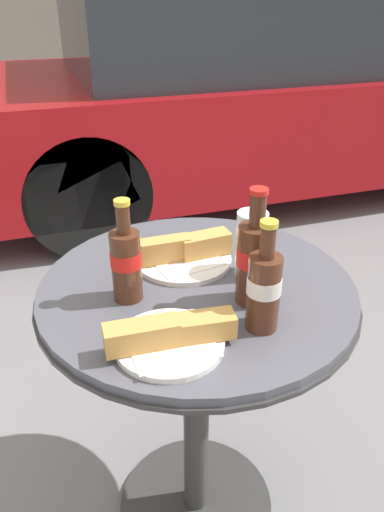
% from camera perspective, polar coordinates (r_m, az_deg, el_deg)
% --- Properties ---
extents(ground_plane, '(30.00, 30.00, 0.00)m').
position_cam_1_polar(ground_plane, '(1.63, 0.43, -26.48)').
color(ground_plane, slate).
extents(bistro_table, '(0.70, 0.70, 0.76)m').
position_cam_1_polar(bistro_table, '(1.21, 0.52, -11.22)').
color(bistro_table, '#333333').
rests_on(bistro_table, ground_plane).
extents(cola_bottle_left, '(0.06, 0.06, 0.22)m').
position_cam_1_polar(cola_bottle_left, '(0.92, 8.22, -3.63)').
color(cola_bottle_left, '#4C2819').
rests_on(cola_bottle_left, bistro_table).
extents(cola_bottle_right, '(0.07, 0.07, 0.25)m').
position_cam_1_polar(cola_bottle_right, '(0.99, 7.14, -0.37)').
color(cola_bottle_right, '#4C2819').
rests_on(cola_bottle_right, bistro_table).
extents(cola_bottle_center, '(0.06, 0.06, 0.22)m').
position_cam_1_polar(cola_bottle_center, '(1.01, -7.54, -0.63)').
color(cola_bottle_center, '#4C2819').
rests_on(cola_bottle_center, bistro_table).
extents(drinking_glass, '(0.07, 0.07, 0.15)m').
position_cam_1_polar(drinking_glass, '(1.10, 6.69, 1.07)').
color(drinking_glass, silver).
rests_on(drinking_glass, bistro_table).
extents(lunch_plate_near, '(0.23, 0.23, 0.07)m').
position_cam_1_polar(lunch_plate_near, '(1.16, -0.84, 0.27)').
color(lunch_plate_near, white).
rests_on(lunch_plate_near, bistro_table).
extents(lunch_plate_far, '(0.24, 0.20, 0.06)m').
position_cam_1_polar(lunch_plate_far, '(0.90, -2.59, -9.20)').
color(lunch_plate_far, white).
rests_on(lunch_plate_far, bistro_table).
extents(parked_car, '(4.10, 1.72, 1.37)m').
position_cam_1_polar(parked_car, '(3.67, 5.93, 17.89)').
color(parked_car, '#9E0F14').
rests_on(parked_car, ground_plane).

